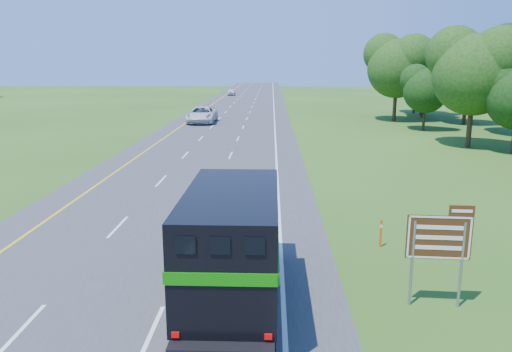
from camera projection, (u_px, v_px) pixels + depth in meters
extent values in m
cube|color=#38383A|center=(229.00, 124.00, 60.55)|extent=(15.00, 260.00, 0.04)
cube|color=yellow|center=(184.00, 124.00, 60.71)|extent=(0.15, 260.00, 0.01)
cube|color=white|center=(275.00, 124.00, 60.38)|extent=(0.15, 260.00, 0.01)
cylinder|color=black|center=(212.00, 245.00, 18.75)|extent=(0.37, 1.15, 1.15)
cylinder|color=black|center=(271.00, 245.00, 18.68)|extent=(0.37, 1.15, 1.15)
cylinder|color=black|center=(191.00, 308.00, 13.88)|extent=(0.37, 1.15, 1.15)
cylinder|color=black|center=(269.00, 310.00, 13.80)|extent=(0.37, 1.15, 1.15)
cylinder|color=black|center=(182.00, 332.00, 12.66)|extent=(0.37, 1.15, 1.15)
cylinder|color=black|center=(269.00, 334.00, 12.58)|extent=(0.37, 1.15, 1.15)
cube|color=black|center=(234.00, 280.00, 15.44)|extent=(2.55, 8.36, 0.29)
cube|color=black|center=(241.00, 214.00, 18.33)|extent=(2.57, 1.89, 1.98)
cube|color=black|center=(243.00, 193.00, 19.15)|extent=(2.29, 0.08, 0.63)
cube|color=black|center=(232.00, 239.00, 14.37)|extent=(2.64, 6.06, 2.87)
cube|color=#0C7806|center=(221.00, 280.00, 11.38)|extent=(2.61, 0.06, 0.31)
cube|color=#0C7806|center=(186.00, 234.00, 14.39)|extent=(0.08, 6.05, 0.31)
cube|color=#0C7806|center=(278.00, 235.00, 14.30)|extent=(0.08, 6.05, 0.31)
cube|color=black|center=(186.00, 245.00, 11.22)|extent=(0.47, 0.04, 0.42)
cube|color=black|center=(220.00, 246.00, 11.19)|extent=(0.47, 0.04, 0.42)
cube|color=black|center=(255.00, 246.00, 11.17)|extent=(0.47, 0.04, 0.42)
cube|color=#B20505|center=(175.00, 335.00, 11.73)|extent=(0.19, 0.04, 0.15)
cube|color=#B20505|center=(268.00, 337.00, 11.65)|extent=(0.19, 0.04, 0.15)
imported|color=silver|center=(202.00, 115.00, 61.60)|extent=(3.35, 7.18, 1.99)
imported|color=silver|center=(231.00, 92.00, 114.13)|extent=(1.86, 4.33, 1.46)
cylinder|color=gray|center=(412.00, 263.00, 15.10)|extent=(0.09, 0.09, 2.72)
cylinder|color=gray|center=(461.00, 265.00, 14.96)|extent=(0.09, 0.09, 2.72)
cube|color=#48240F|center=(439.00, 237.00, 14.84)|extent=(1.90, 0.19, 1.36)
cube|color=#48240F|center=(462.00, 211.00, 14.59)|extent=(0.73, 0.10, 0.33)
cube|color=white|center=(439.00, 238.00, 14.81)|extent=(1.81, 0.13, 1.30)
cube|color=#E04D0B|center=(381.00, 233.00, 20.10)|extent=(0.08, 0.04, 1.14)
cube|color=white|center=(381.00, 226.00, 20.04)|extent=(0.09, 0.05, 0.12)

